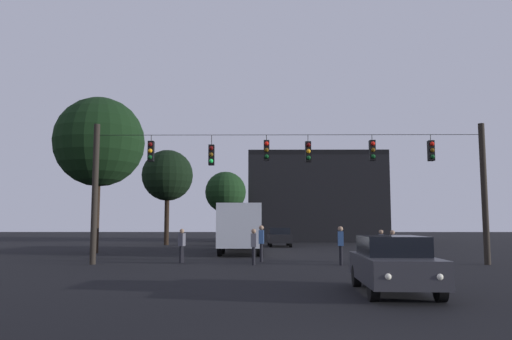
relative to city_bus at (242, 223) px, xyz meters
name	(u,v)px	position (x,y,z in m)	size (l,w,h in m)	color
ground_plane	(282,255)	(2.53, -2.40, -1.87)	(168.00, 168.00, 0.00)	black
overhead_signal_span	(289,177)	(2.56, -9.99, 2.13)	(18.26, 0.44, 6.50)	black
city_bus	(242,223)	(0.00, 0.00, 0.00)	(2.59, 11.01, 3.00)	#B7BCC6
car_near_right	(393,263)	(4.79, -19.54, -1.07)	(1.99, 4.40, 1.52)	#2D2D33
car_far_left	(279,237)	(2.76, 8.49, -1.07)	(1.91, 4.38, 1.52)	black
pedestrian_crossing_left	(393,246)	(7.16, -10.34, -0.99)	(0.30, 0.40, 1.56)	black
pedestrian_crossing_center	(341,243)	(4.83, -10.28, -0.88)	(0.27, 0.38, 1.74)	black
pedestrian_crossing_right	(182,244)	(-2.53, -9.06, -0.96)	(0.32, 0.41, 1.61)	black
pedestrian_near_bus	(261,241)	(1.26, -8.33, -0.85)	(0.26, 0.38, 1.77)	black
pedestrian_trailing	(381,244)	(7.04, -8.68, -0.99)	(0.32, 0.41, 1.56)	black
pedestrian_far_side	(254,244)	(0.91, -10.20, -0.95)	(0.26, 0.37, 1.63)	black
corner_building	(314,198)	(7.09, 22.42, 2.79)	(14.23, 10.03, 9.31)	black
tree_left_silhouette	(99,142)	(-9.25, -0.95, 5.26)	(5.79, 5.79, 10.03)	black
tree_behind_building	(226,193)	(-2.23, 16.36, 3.04)	(4.01, 4.01, 6.96)	#2D2116
tree_right_far	(168,176)	(-7.06, 11.41, 4.24)	(4.52, 4.52, 8.39)	black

